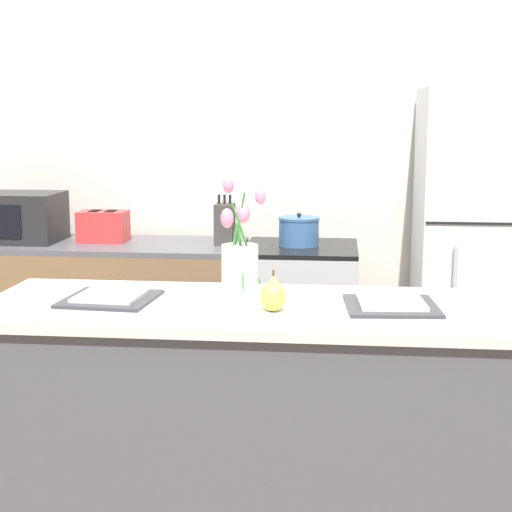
# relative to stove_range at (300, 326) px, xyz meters

# --- Properties ---
(back_wall) EXTENTS (5.20, 0.08, 2.70)m
(back_wall) POSITION_rel_stove_range_xyz_m (-0.10, 0.40, 0.91)
(back_wall) COLOR silver
(back_wall) RESTS_ON ground_plane
(kitchen_island) EXTENTS (1.80, 0.66, 0.95)m
(kitchen_island) POSITION_rel_stove_range_xyz_m (-0.10, -1.60, 0.03)
(kitchen_island) COLOR #4C4C51
(kitchen_island) RESTS_ON ground_plane
(back_counter) EXTENTS (1.68, 0.60, 0.89)m
(back_counter) POSITION_rel_stove_range_xyz_m (-1.16, 0.00, 0.00)
(back_counter) COLOR brown
(back_counter) RESTS_ON ground_plane
(stove_range) EXTENTS (0.60, 0.61, 0.89)m
(stove_range) POSITION_rel_stove_range_xyz_m (0.00, 0.00, 0.00)
(stove_range) COLOR #B2B5B7
(stove_range) RESTS_ON ground_plane
(refrigerator) EXTENTS (0.68, 0.67, 1.72)m
(refrigerator) POSITION_rel_stove_range_xyz_m (0.95, 0.00, 0.42)
(refrigerator) COLOR silver
(refrigerator) RESTS_ON ground_plane
(flower_vase) EXTENTS (0.15, 0.17, 0.42)m
(flower_vase) POSITION_rel_stove_range_xyz_m (-0.13, -1.56, 0.64)
(flower_vase) COLOR silver
(flower_vase) RESTS_ON kitchen_island
(pear_figurine) EXTENTS (0.08, 0.08, 0.14)m
(pear_figurine) POSITION_rel_stove_range_xyz_m (-0.01, -1.69, 0.56)
(pear_figurine) COLOR #E5CC4C
(pear_figurine) RESTS_ON kitchen_island
(plate_setting_left) EXTENTS (0.32, 0.32, 0.02)m
(plate_setting_left) POSITION_rel_stove_range_xyz_m (-0.58, -1.60, 0.52)
(plate_setting_left) COLOR #333338
(plate_setting_left) RESTS_ON kitchen_island
(plate_setting_right) EXTENTS (0.32, 0.32, 0.02)m
(plate_setting_right) POSITION_rel_stove_range_xyz_m (0.38, -1.60, 0.52)
(plate_setting_right) COLOR #333338
(plate_setting_right) RESTS_ON kitchen_island
(toaster) EXTENTS (0.28, 0.18, 0.17)m
(toaster) POSITION_rel_stove_range_xyz_m (-1.10, 0.03, 0.53)
(toaster) COLOR red
(toaster) RESTS_ON back_counter
(cooking_pot) EXTENTS (0.22, 0.22, 0.18)m
(cooking_pot) POSITION_rel_stove_range_xyz_m (-0.01, 0.02, 0.52)
(cooking_pot) COLOR #386093
(cooking_pot) RESTS_ON stove_range
(microwave) EXTENTS (0.48, 0.37, 0.27)m
(microwave) POSITION_rel_stove_range_xyz_m (-1.58, -0.00, 0.58)
(microwave) COLOR black
(microwave) RESTS_ON back_counter
(knife_block) EXTENTS (0.10, 0.14, 0.27)m
(knife_block) POSITION_rel_stove_range_xyz_m (-0.42, 0.02, 0.56)
(knife_block) COLOR #3D3833
(knife_block) RESTS_ON back_counter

